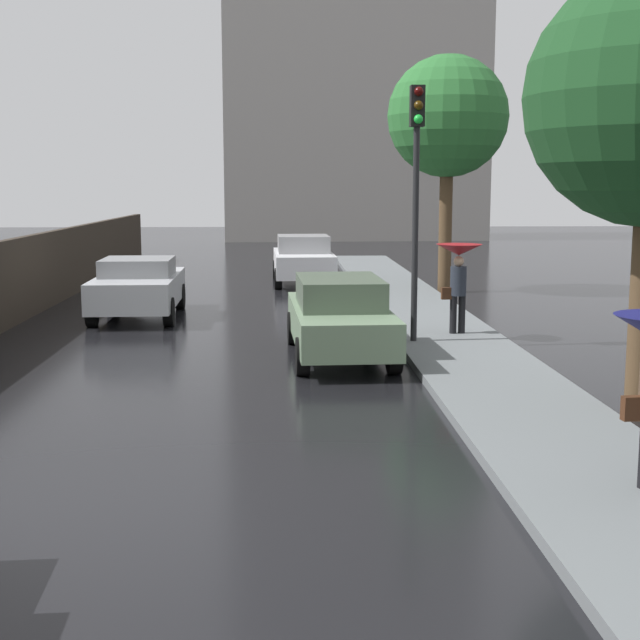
# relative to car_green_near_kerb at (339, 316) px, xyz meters

# --- Properties ---
(ground) EXTENTS (120.00, 120.00, 0.00)m
(ground) POSITION_rel_car_green_near_kerb_xyz_m (-2.81, -8.05, -0.76)
(ground) COLOR black
(sidewalk_strip) EXTENTS (2.20, 60.00, 0.14)m
(sidewalk_strip) POSITION_rel_car_green_near_kerb_xyz_m (2.29, -8.05, -0.69)
(sidewalk_strip) COLOR slate
(sidewalk_strip) RESTS_ON ground
(car_green_near_kerb) EXTENTS (1.89, 4.53, 1.47)m
(car_green_near_kerb) POSITION_rel_car_green_near_kerb_xyz_m (0.00, 0.00, 0.00)
(car_green_near_kerb) COLOR slate
(car_green_near_kerb) RESTS_ON ground
(car_silver_mid_road) EXTENTS (1.99, 4.27, 1.41)m
(car_silver_mid_road) POSITION_rel_car_green_near_kerb_xyz_m (-4.45, 5.19, -0.02)
(car_silver_mid_road) COLOR #B2B5BA
(car_silver_mid_road) RESTS_ON ground
(car_white_behind_camera) EXTENTS (1.98, 4.37, 1.55)m
(car_white_behind_camera) POSITION_rel_car_green_near_kerb_xyz_m (-0.37, 12.30, 0.02)
(car_white_behind_camera) COLOR silver
(car_white_behind_camera) RESTS_ON ground
(pedestrian_with_umbrella_far) EXTENTS (0.92, 0.92, 1.81)m
(pedestrian_with_umbrella_far) POSITION_rel_car_green_near_kerb_xyz_m (2.51, 1.77, 0.78)
(pedestrian_with_umbrella_far) COLOR black
(pedestrian_with_umbrella_far) RESTS_ON sidewalk_strip
(traffic_light) EXTENTS (0.26, 0.39, 4.81)m
(traffic_light) POSITION_rel_car_green_near_kerb_xyz_m (1.50, 0.91, 2.68)
(traffic_light) COLOR black
(traffic_light) RESTS_ON sidewalk_strip
(street_tree_mid) EXTENTS (3.47, 3.47, 6.81)m
(street_tree_mid) POSITION_rel_car_green_near_kerb_xyz_m (3.72, 9.88, 4.27)
(street_tree_mid) COLOR #4C3823
(street_tree_mid) RESTS_ON ground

